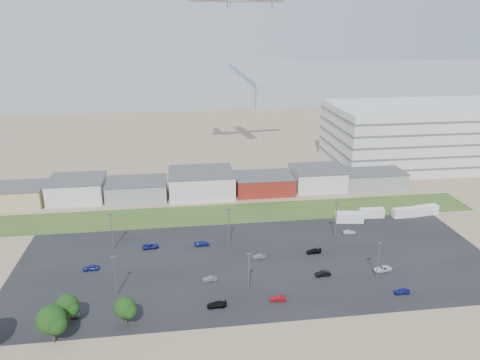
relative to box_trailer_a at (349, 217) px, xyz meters
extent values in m
plane|color=#8E785A|center=(-36.78, -40.65, -1.55)|extent=(700.00, 700.00, 0.00)
cube|color=black|center=(-31.78, -20.65, -1.54)|extent=(120.00, 50.00, 0.01)
cube|color=#324D1C|center=(-36.78, 11.35, -1.54)|extent=(160.00, 16.00, 0.02)
cube|color=silver|center=(53.22, 54.35, 10.95)|extent=(80.00, 40.00, 25.00)
imported|color=silver|center=(-2.30, -29.10, -0.93)|extent=(4.71, 2.65, 1.24)
imported|color=black|center=(-17.41, -29.38, -0.92)|extent=(3.92, 1.71, 1.25)
imported|color=navy|center=(-2.20, -39.12, -0.95)|extent=(3.53, 1.47, 1.20)
imported|color=black|center=(-43.66, -38.56, -0.94)|extent=(4.22, 1.79, 1.22)
imported|color=#595B5E|center=(-44.23, -27.88, -0.98)|extent=(3.58, 1.65, 1.14)
imported|color=navy|center=(-72.77, -18.90, -0.90)|extent=(3.89, 1.77, 1.30)
imported|color=navy|center=(-45.08, -9.53, -0.95)|extent=(4.14, 1.69, 1.20)
imported|color=#595B5E|center=(-30.84, -18.70, -0.99)|extent=(3.48, 1.46, 1.12)
imported|color=silver|center=(-2.88, -7.91, -0.94)|extent=(3.68, 1.71, 1.22)
imported|color=navy|center=(-58.78, -9.25, -0.95)|extent=(4.45, 2.37, 1.19)
imported|color=#595B5E|center=(-73.85, -38.07, -0.93)|extent=(4.35, 2.01, 1.23)
imported|color=black|center=(-16.27, -17.85, -0.97)|extent=(4.12, 2.02, 1.15)
imported|color=maroon|center=(-30.25, -38.10, -0.97)|extent=(3.59, 1.50, 1.16)
camera|label=1|loc=(-50.45, -123.84, 56.52)|focal=35.00mm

